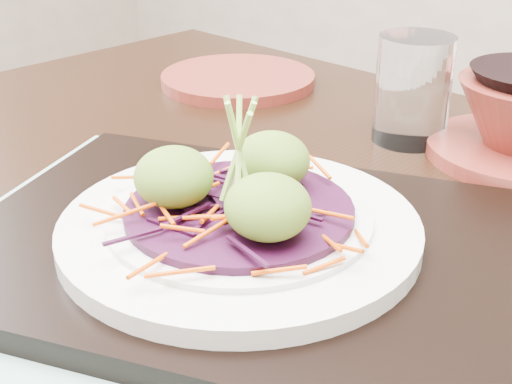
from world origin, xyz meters
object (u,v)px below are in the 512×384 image
Objects in this scene: dining_table at (311,338)px; water_glass at (413,89)px; serving_tray at (240,248)px; white_plate at (240,226)px; terracotta_side_plate at (238,79)px.

water_glass is at bearing 105.30° from dining_table.
serving_tray is 0.29m from water_glass.
dining_table is 11.97× the size of water_glass.
white_plate is at bearing -89.76° from water_glass.
serving_tray is at bearing 180.00° from white_plate.
dining_table is 5.03× the size of white_plate.
terracotta_side_plate is (-0.25, 0.34, -0.02)m from white_plate.
serving_tray is 0.02m from white_plate.
serving_tray is 2.03× the size of terracotta_side_plate.
serving_tray is at bearing -53.33° from terracotta_side_plate.
white_plate is (-0.02, -0.06, 0.13)m from dining_table.
dining_table is 0.27m from water_glass.
terracotta_side_plate is at bearing 144.00° from dining_table.
white_plate is 0.29m from water_glass.
white_plate is 0.42m from terracotta_side_plate.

